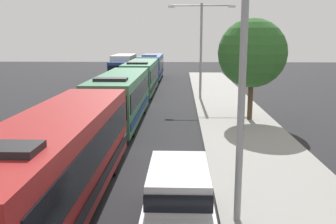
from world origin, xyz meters
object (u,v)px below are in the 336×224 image
at_px(bus_second_in_line, 121,97).
at_px(bus_fourth_in_line, 152,66).
at_px(box_truck_oncoming, 123,67).
at_px(roadside_tree, 252,53).
at_px(streetlamp_near, 244,48).
at_px(bus_middle, 141,76).
at_px(bus_lead, 57,160).
at_px(streetlamp_mid, 201,41).
at_px(white_suv, 179,198).

xyz_separation_m(bus_second_in_line, bus_fourth_in_line, (-0.00, 24.55, -0.00)).
relative_size(box_truck_oncoming, roadside_tree, 1.28).
distance_m(bus_second_in_line, streetlamp_near, 14.36).
xyz_separation_m(bus_middle, roadside_tree, (8.14, -11.65, 2.66)).
distance_m(bus_lead, streetlamp_near, 6.39).
bearing_deg(bus_second_in_line, bus_middle, 90.00).
bearing_deg(box_truck_oncoming, streetlamp_mid, -57.26).
height_order(bus_fourth_in_line, streetlamp_mid, streetlamp_mid).
height_order(bus_middle, white_suv, bus_middle).
bearing_deg(bus_fourth_in_line, white_suv, -84.44).
bearing_deg(streetlamp_mid, white_suv, -94.32).
height_order(bus_middle, bus_fourth_in_line, same).
height_order(bus_middle, streetlamp_mid, streetlamp_mid).
relative_size(bus_lead, streetlamp_mid, 1.50).
xyz_separation_m(bus_fourth_in_line, roadside_tree, (8.14, -23.84, 2.66)).
distance_m(bus_fourth_in_line, streetlamp_near, 37.95).
height_order(bus_fourth_in_line, white_suv, bus_fourth_in_line).
relative_size(bus_middle, box_truck_oncoming, 1.32).
relative_size(bus_lead, box_truck_oncoming, 1.47).
relative_size(bus_fourth_in_line, streetlamp_near, 1.32).
bearing_deg(streetlamp_mid, box_truck_oncoming, 122.74).
xyz_separation_m(bus_lead, bus_middle, (-0.00, 24.66, -0.00)).
height_order(bus_lead, box_truck_oncoming, bus_lead).
distance_m(white_suv, roadside_tree, 15.17).
height_order(bus_second_in_line, white_suv, bus_second_in_line).
xyz_separation_m(bus_fourth_in_line, streetlamp_mid, (5.40, -15.47, 3.30)).
distance_m(streetlamp_near, streetlamp_mid, 21.95).
height_order(white_suv, streetlamp_near, streetlamp_near).
relative_size(bus_fourth_in_line, box_truck_oncoming, 1.31).
xyz_separation_m(box_truck_oncoming, streetlamp_mid, (8.70, -13.53, 3.28)).
height_order(bus_second_in_line, streetlamp_mid, streetlamp_mid).
relative_size(white_suv, streetlamp_mid, 0.64).
bearing_deg(streetlamp_mid, streetlamp_near, -90.00).
bearing_deg(box_truck_oncoming, bus_second_in_line, -81.69).
bearing_deg(bus_fourth_in_line, bus_middle, -90.00).
distance_m(bus_middle, streetlamp_mid, 7.13).
bearing_deg(bus_fourth_in_line, streetlamp_near, -81.79).
height_order(box_truck_oncoming, streetlamp_mid, streetlamp_mid).
relative_size(white_suv, roadside_tree, 0.80).
xyz_separation_m(streetlamp_near, streetlamp_mid, (0.00, 21.94, -0.07)).
bearing_deg(bus_fourth_in_line, bus_second_in_line, -90.00).
distance_m(bus_fourth_in_line, white_suv, 38.15).
distance_m(bus_second_in_line, box_truck_oncoming, 22.85).
bearing_deg(white_suv, bus_fourth_in_line, 95.56).
xyz_separation_m(bus_fourth_in_line, white_suv, (3.70, -37.97, -0.65)).
distance_m(bus_middle, bus_fourth_in_line, 12.19).
bearing_deg(bus_second_in_line, streetlamp_near, -67.25).
relative_size(bus_lead, bus_middle, 1.11).
height_order(streetlamp_near, roadside_tree, streetlamp_near).
bearing_deg(streetlamp_mid, bus_middle, 148.71).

